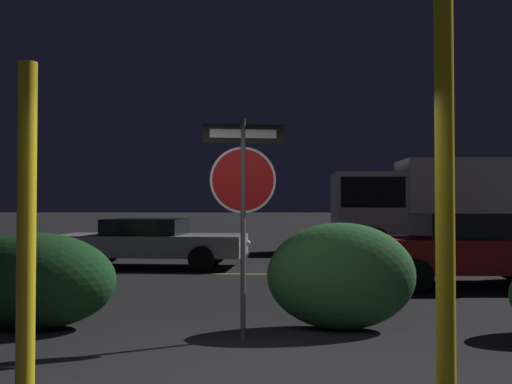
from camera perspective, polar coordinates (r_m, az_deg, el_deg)
name	(u,v)px	position (r m, az deg, el deg)	size (l,w,h in m)	color
ground_plane	(248,382)	(5.20, -0.76, -18.50)	(260.00, 260.00, 0.00)	black
road_center_stripe	(272,274)	(12.89, 1.57, -8.21)	(39.79, 0.12, 0.01)	gold
stop_sign	(243,183)	(6.60, -1.30, 0.91)	(0.94, 0.18, 2.54)	#4C4C51
yellow_pole_left	(26,226)	(5.09, -21.97, -3.15)	(0.15, 0.15, 2.73)	yellow
yellow_pole_right	(445,191)	(4.93, 18.36, 0.08)	(0.16, 0.16, 3.30)	yellow
hedge_bush_1	(36,280)	(7.70, -21.17, -8.25)	(2.03, 1.14, 1.19)	#19421E
hedge_bush_2	(341,276)	(7.20, 8.50, -8.31)	(1.84, 0.89, 1.32)	#2D6633
passing_car_2	(150,242)	(14.56, -10.53, -4.91)	(4.84, 2.16, 1.21)	#9E9EA3
passing_car_3	(466,249)	(11.70, 20.26, -5.37)	(4.13, 2.16, 1.39)	maroon
delivery_truck	(421,202)	(19.91, 16.20, -0.93)	(6.05, 2.53, 3.08)	silver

